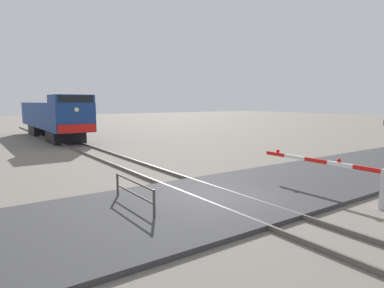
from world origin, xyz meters
TOP-DOWN VIEW (x-y plane):
  - ground_plane at (0.00, 0.00)m, footprint 160.00×160.00m
  - rail_track_left at (-0.72, 0.00)m, footprint 0.08×80.00m
  - rail_track_right at (0.72, 0.00)m, footprint 0.08×80.00m
  - road_surface at (0.00, 0.00)m, footprint 36.00×5.76m
  - locomotive at (0.00, 24.03)m, footprint 2.97×15.39m
  - crossing_gate at (3.66, -3.21)m, footprint 0.36×5.59m
  - guard_railing at (-2.92, 0.76)m, footprint 0.08×2.71m

SIDE VIEW (x-z plane):
  - ground_plane at x=0.00m, z-range 0.00..0.00m
  - road_surface at x=0.00m, z-range 0.00..0.15m
  - rail_track_left at x=-0.72m, z-range 0.00..0.15m
  - rail_track_right at x=0.72m, z-range 0.00..0.15m
  - guard_railing at x=-2.92m, z-range 0.15..1.10m
  - crossing_gate at x=3.66m, z-range 0.17..1.58m
  - locomotive at x=0.00m, z-range 0.04..3.98m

